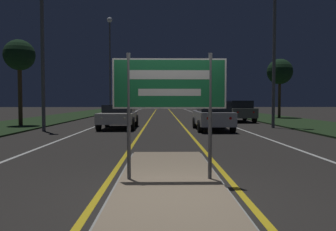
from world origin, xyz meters
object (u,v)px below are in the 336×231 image
(highway_sign, at_px, (170,90))
(car_receding_1, at_px, (238,111))
(streetlight_left_near, at_px, (42,29))
(streetlight_left_far, at_px, (110,49))
(car_receding_2, at_px, (218,109))
(streetlight_right_near, at_px, (275,11))
(car_receding_0, at_px, (213,116))
(car_approaching_0, at_px, (119,116))

(highway_sign, relative_size, car_receding_1, 0.52)
(streetlight_left_near, xyz_separation_m, streetlight_left_far, (-0.11, 22.45, 2.57))
(highway_sign, xyz_separation_m, car_receding_2, (5.93, 28.88, -1.02))
(streetlight_right_near, relative_size, car_receding_0, 2.42)
(car_receding_2, xyz_separation_m, car_approaching_0, (-8.52, -16.29, -0.01))
(streetlight_left_near, bearing_deg, car_receding_1, 32.79)
(streetlight_left_near, xyz_separation_m, car_receding_0, (8.77, 0.37, -4.45))
(streetlight_left_far, bearing_deg, streetlight_right_near, -58.53)
(streetlight_left_near, bearing_deg, car_receding_2, 56.04)
(streetlight_right_near, height_order, car_approaching_0, streetlight_right_near)
(streetlight_left_far, height_order, car_receding_1, streetlight_left_far)
(streetlight_right_near, bearing_deg, car_receding_2, 91.28)
(car_receding_1, relative_size, car_receding_2, 1.11)
(streetlight_right_near, distance_m, car_approaching_0, 10.70)
(highway_sign, distance_m, streetlight_right_near, 15.01)
(streetlight_left_near, relative_size, streetlight_right_near, 0.85)
(streetlight_right_near, distance_m, car_receding_2, 17.25)
(car_receding_1, distance_m, car_approaching_0, 10.12)
(car_receding_1, bearing_deg, highway_sign, -106.96)
(streetlight_left_near, bearing_deg, highway_sign, -60.20)
(streetlight_left_near, height_order, car_receding_1, streetlight_left_near)
(car_approaching_0, bearing_deg, highway_sign, -78.37)
(streetlight_left_far, bearing_deg, car_receding_2, -19.84)
(car_approaching_0, bearing_deg, car_receding_1, 35.61)
(streetlight_left_near, xyz_separation_m, car_receding_2, (12.14, 18.03, -4.49))
(car_receding_0, distance_m, car_receding_2, 17.98)
(streetlight_left_far, relative_size, car_receding_1, 2.55)
(car_receding_1, bearing_deg, streetlight_left_far, 128.88)
(streetlight_right_near, bearing_deg, streetlight_left_far, 121.47)
(streetlight_right_near, xyz_separation_m, car_receding_0, (-3.74, -1.48, -5.91))
(streetlight_left_near, distance_m, car_approaching_0, 6.03)
(streetlight_right_near, distance_m, car_receding_0, 7.15)
(streetlight_left_near, height_order, streetlight_right_near, streetlight_right_near)
(streetlight_left_near, bearing_deg, streetlight_left_far, 90.27)
(highway_sign, distance_m, car_receding_1, 19.34)
(highway_sign, distance_m, car_receding_0, 11.55)
(car_receding_0, bearing_deg, car_approaching_0, 165.11)
(streetlight_left_far, xyz_separation_m, car_receding_1, (11.95, -14.82, -6.96))
(highway_sign, height_order, car_approaching_0, highway_sign)
(car_receding_0, height_order, car_approaching_0, car_receding_0)
(streetlight_right_near, relative_size, car_approaching_0, 2.30)
(car_approaching_0, bearing_deg, streetlight_left_near, -154.34)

